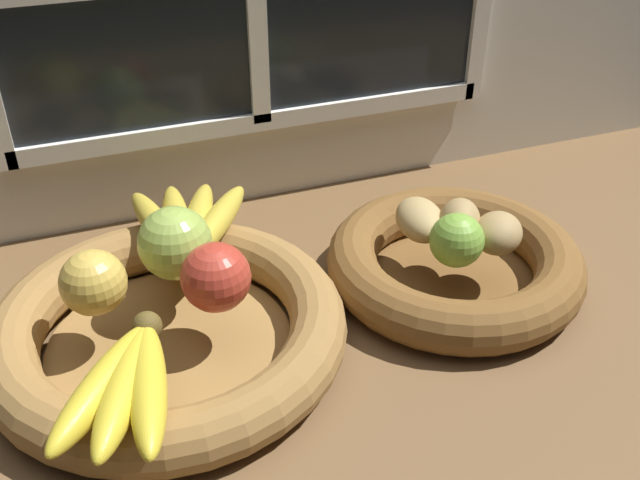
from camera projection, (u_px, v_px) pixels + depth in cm
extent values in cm
cube|color=brown|center=(337.00, 324.00, 82.93)|extent=(140.00, 90.00, 3.00)
cube|color=white|center=(261.00, 121.00, 97.09)|extent=(64.00, 1.20, 2.40)
cylinder|color=olive|center=(171.00, 346.00, 76.81)|extent=(25.65, 25.65, 1.00)
torus|color=olive|center=(168.00, 328.00, 75.47)|extent=(37.20, 37.20, 5.92)
cylinder|color=brown|center=(452.00, 279.00, 86.76)|extent=(19.74, 19.74, 1.00)
torus|color=brown|center=(454.00, 262.00, 85.42)|extent=(29.99, 29.99, 5.92)
sphere|color=gold|center=(93.00, 283.00, 71.49)|extent=(6.63, 6.63, 6.63)
sphere|color=#99B74C|center=(175.00, 243.00, 76.26)|extent=(7.86, 7.86, 7.86)
sphere|color=#B73828|center=(216.00, 277.00, 71.86)|extent=(7.06, 7.06, 7.06)
ellipsoid|color=gold|center=(102.00, 385.00, 62.06)|extent=(12.33, 14.94, 3.20)
ellipsoid|color=gold|center=(124.00, 388.00, 61.80)|extent=(9.26, 16.24, 3.20)
ellipsoid|color=gold|center=(148.00, 387.00, 61.94)|extent=(5.64, 16.57, 3.20)
sphere|color=brown|center=(147.00, 326.00, 68.60)|extent=(2.88, 2.88, 2.88)
ellipsoid|color=gold|center=(216.00, 223.00, 84.06)|extent=(12.54, 16.03, 3.06)
ellipsoid|color=gold|center=(197.00, 222.00, 84.30)|extent=(8.97, 17.41, 3.06)
ellipsoid|color=gold|center=(178.00, 224.00, 84.05)|extent=(4.81, 17.66, 3.06)
ellipsoid|color=gold|center=(158.00, 227.00, 83.35)|extent=(5.71, 17.70, 3.06)
sphere|color=brown|center=(186.00, 266.00, 77.00)|extent=(2.76, 2.76, 2.76)
ellipsoid|color=#A38451|center=(459.00, 222.00, 82.39)|extent=(7.41, 7.93, 5.15)
ellipsoid|color=#A38451|center=(498.00, 233.00, 81.05)|extent=(8.25, 8.27, 4.47)
ellipsoid|color=tan|center=(420.00, 220.00, 83.77)|extent=(6.78, 8.82, 4.12)
sphere|color=#7AAD3D|center=(457.00, 240.00, 78.45)|extent=(5.96, 5.96, 5.96)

